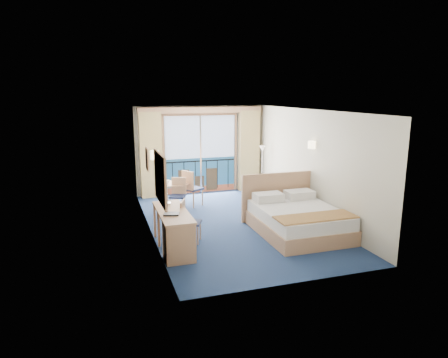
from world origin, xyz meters
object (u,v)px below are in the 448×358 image
at_px(armchair, 275,192).
at_px(bed, 297,219).
at_px(round_table, 176,189).
at_px(table_chair_b, 178,193).
at_px(nightstand, 294,203).
at_px(table_chair_a, 191,186).
at_px(floor_lamp, 262,158).
at_px(desk, 178,236).
at_px(desk_chair, 188,219).

bearing_deg(armchair, bed, 47.60).
xyz_separation_m(round_table, table_chair_b, (-0.01, -0.38, -0.01)).
height_order(bed, armchair, bed).
height_order(nightstand, armchair, armchair).
relative_size(round_table, table_chair_a, 0.76).
bearing_deg(armchair, table_chair_b, -31.73).
bearing_deg(floor_lamp, round_table, -166.82).
height_order(nightstand, table_chair_a, table_chair_a).
xyz_separation_m(nightstand, floor_lamp, (-0.04, 2.08, 0.87)).
height_order(bed, table_chair_b, bed).
relative_size(nightstand, table_chair_b, 0.60).
xyz_separation_m(bed, desk, (-2.82, -0.55, 0.11)).
bearing_deg(bed, table_chair_a, 122.44).
height_order(desk_chair, round_table, desk_chair).
height_order(armchair, floor_lamp, floor_lamp).
distance_m(bed, floor_lamp, 3.62).
distance_m(armchair, desk_chair, 3.67).
height_order(table_chair_a, table_chair_b, table_chair_a).
bearing_deg(nightstand, desk, -150.75).
xyz_separation_m(bed, armchair, (0.53, 2.33, 0.00)).
distance_m(bed, armchair, 2.39).
bearing_deg(armchair, desk_chair, 6.01).
relative_size(floor_lamp, table_chair_b, 1.67).
xyz_separation_m(floor_lamp, table_chair_a, (-2.39, -0.67, -0.57)).
relative_size(bed, round_table, 2.92).
relative_size(nightstand, round_table, 0.70).
xyz_separation_m(armchair, round_table, (-2.74, 0.48, 0.19)).
relative_size(floor_lamp, table_chair_a, 1.49).
xyz_separation_m(armchair, desk_chair, (-2.98, -2.14, 0.17)).
xyz_separation_m(bed, table_chair_a, (-1.78, 2.80, 0.24)).
relative_size(armchair, floor_lamp, 0.49).
distance_m(bed, desk, 2.88).
bearing_deg(nightstand, desk_chair, -158.89).
relative_size(desk, desk_chair, 1.89).
bearing_deg(nightstand, table_chair_a, 149.90).
xyz_separation_m(bed, table_chair_b, (-2.22, 2.43, 0.18)).
bearing_deg(armchair, desk, 11.11).
bearing_deg(table_chair_a, desk_chair, 134.25).
bearing_deg(armchair, round_table, -39.56).
bearing_deg(table_chair_a, bed, -178.86).
relative_size(bed, floor_lamp, 1.48).
distance_m(floor_lamp, table_chair_a, 2.55).
bearing_deg(desk, table_chair_b, 78.53).
bearing_deg(table_chair_a, armchair, -132.89).
distance_m(nightstand, round_table, 3.21).
bearing_deg(floor_lamp, armchair, -94.20).
height_order(bed, table_chair_a, bed).
bearing_deg(floor_lamp, table_chair_b, -159.81).
bearing_deg(table_chair_a, desk, 131.49).
relative_size(table_chair_a, table_chair_b, 1.12).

